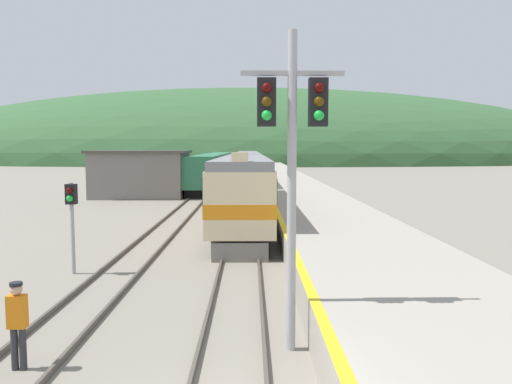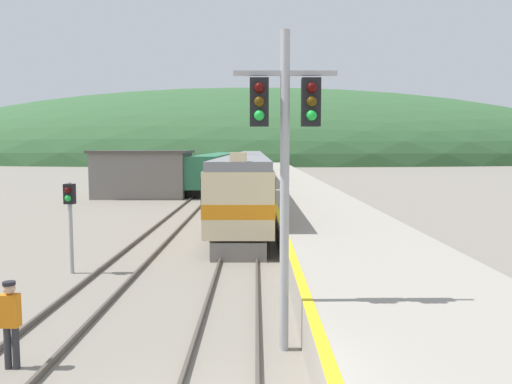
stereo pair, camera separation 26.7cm
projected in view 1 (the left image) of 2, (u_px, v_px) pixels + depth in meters
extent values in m
cube|color=#4C443D|center=(243.00, 176.00, 77.08)|extent=(0.08, 180.00, 0.16)
cube|color=#4C443D|center=(253.00, 176.00, 77.10)|extent=(0.08, 180.00, 0.16)
cube|color=#4C443D|center=(216.00, 176.00, 77.04)|extent=(0.08, 180.00, 0.16)
cube|color=#4C443D|center=(225.00, 176.00, 77.05)|extent=(0.08, 180.00, 0.16)
cube|color=#9E9689|center=(286.00, 182.00, 57.17)|extent=(5.58, 140.00, 1.12)
cube|color=yellow|center=(263.00, 177.00, 57.09)|extent=(0.24, 140.00, 0.01)
ellipsoid|color=#335B33|center=(250.00, 161.00, 167.27)|extent=(238.69, 107.41, 47.15)
cube|color=slate|center=(141.00, 175.00, 45.70)|extent=(8.04, 6.52, 3.99)
cube|color=#47423D|center=(141.00, 152.00, 45.51)|extent=(8.54, 7.02, 0.24)
cube|color=black|center=(244.00, 217.00, 29.42)|extent=(2.35, 18.87, 0.85)
cube|color=beige|center=(244.00, 187.00, 29.27)|extent=(2.86, 20.08, 2.68)
cube|color=orange|center=(244.00, 190.00, 29.28)|extent=(2.89, 20.10, 0.59)
cube|color=black|center=(244.00, 177.00, 29.21)|extent=(2.89, 18.87, 0.81)
cube|color=slate|center=(244.00, 160.00, 29.13)|extent=(2.69, 20.08, 0.40)
cube|color=black|center=(240.00, 189.00, 20.34)|extent=(2.90, 2.20, 1.07)
cube|color=beige|center=(240.00, 157.00, 19.54)|extent=(0.64, 0.80, 0.36)
cube|color=slate|center=(240.00, 252.00, 19.63)|extent=(2.23, 0.40, 0.77)
cube|color=black|center=(247.00, 188.00, 50.68)|extent=(2.35, 19.56, 0.85)
cube|color=beige|center=(247.00, 170.00, 50.52)|extent=(2.86, 20.81, 2.68)
cube|color=orange|center=(247.00, 172.00, 50.54)|extent=(2.89, 20.83, 0.59)
cube|color=black|center=(247.00, 165.00, 50.47)|extent=(2.89, 19.56, 0.81)
cube|color=slate|center=(247.00, 155.00, 50.39)|extent=(2.69, 20.81, 0.40)
cube|color=black|center=(248.00, 176.00, 72.31)|extent=(2.35, 19.56, 0.85)
cube|color=beige|center=(248.00, 164.00, 72.15)|extent=(2.86, 20.81, 2.68)
cube|color=orange|center=(248.00, 165.00, 72.17)|extent=(2.89, 20.83, 0.59)
cube|color=black|center=(248.00, 159.00, 72.10)|extent=(2.89, 19.56, 0.81)
cube|color=slate|center=(248.00, 153.00, 72.01)|extent=(2.69, 20.81, 0.40)
cube|color=black|center=(215.00, 179.00, 65.17)|extent=(2.46, 42.63, 0.80)
cube|color=#286B47|center=(215.00, 165.00, 65.00)|extent=(2.90, 44.41, 2.91)
cylinder|color=#9E9EA3|center=(292.00, 194.00, 10.78)|extent=(0.20, 0.20, 6.95)
cube|color=#9E9EA3|center=(292.00, 73.00, 10.55)|extent=(2.20, 0.10, 0.10)
cube|color=black|center=(266.00, 102.00, 10.60)|extent=(0.40, 0.28, 1.02)
sphere|color=#3C0504|center=(267.00, 88.00, 10.40)|extent=(0.22, 0.22, 0.22)
sphere|color=#412C05|center=(267.00, 102.00, 10.43)|extent=(0.22, 0.22, 0.22)
sphere|color=green|center=(267.00, 115.00, 10.45)|extent=(0.22, 0.22, 0.22)
cube|color=black|center=(318.00, 102.00, 10.61)|extent=(0.40, 0.28, 1.02)
sphere|color=#3C0504|center=(319.00, 88.00, 10.41)|extent=(0.22, 0.22, 0.22)
sphere|color=#412C05|center=(319.00, 102.00, 10.44)|extent=(0.22, 0.22, 0.22)
sphere|color=green|center=(319.00, 115.00, 10.46)|extent=(0.22, 0.22, 0.22)
cylinder|color=#9E9EA3|center=(72.00, 229.00, 17.61)|extent=(0.14, 0.14, 3.26)
cube|color=black|center=(71.00, 194.00, 17.50)|extent=(0.36, 0.28, 0.71)
sphere|color=#3C0504|center=(69.00, 191.00, 17.31)|extent=(0.22, 0.22, 0.22)
sphere|color=green|center=(70.00, 198.00, 17.34)|extent=(0.22, 0.22, 0.22)
cylinder|color=#2D2D33|center=(15.00, 349.00, 10.04)|extent=(0.14, 0.14, 0.87)
cylinder|color=#2D2D33|center=(23.00, 349.00, 10.04)|extent=(0.14, 0.14, 0.87)
cube|color=orange|center=(17.00, 311.00, 9.97)|extent=(0.37, 0.23, 0.67)
sphere|color=tan|center=(16.00, 289.00, 9.93)|extent=(0.24, 0.24, 0.24)
cylinder|color=black|center=(16.00, 284.00, 9.92)|extent=(0.25, 0.25, 0.07)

